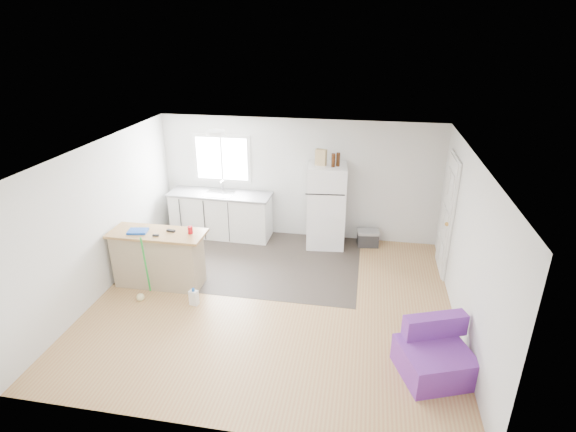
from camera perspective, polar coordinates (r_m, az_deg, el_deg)
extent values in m
cube|color=#A46E45|center=(7.21, -1.92, -10.76)|extent=(5.50, 5.00, 0.01)
cube|color=white|center=(6.21, -2.22, 8.02)|extent=(5.50, 5.00, 0.01)
cube|color=silver|center=(8.91, 1.32, 4.68)|extent=(5.50, 0.01, 2.40)
cube|color=silver|center=(4.56, -8.90, -15.29)|extent=(5.50, 0.01, 2.40)
cube|color=silver|center=(7.65, -22.64, -0.35)|extent=(0.01, 5.00, 2.40)
cube|color=silver|center=(6.65, 21.83, -3.70)|extent=(0.01, 5.00, 2.40)
cube|color=#322B25|center=(8.40, -5.01, -5.51)|extent=(4.05, 2.50, 0.00)
cube|color=white|center=(9.15, -8.38, 7.24)|extent=(1.18, 0.04, 0.98)
cube|color=white|center=(9.13, -8.42, 7.20)|extent=(1.05, 0.01, 0.85)
cube|color=white|center=(9.13, -8.43, 7.20)|extent=(0.03, 0.02, 0.85)
cube|color=white|center=(8.11, 19.55, 0.01)|extent=(0.05, 0.82, 2.03)
cube|color=white|center=(8.11, 19.62, 0.04)|extent=(0.03, 0.92, 2.10)
sphere|color=gold|center=(7.82, 19.53, -0.97)|extent=(0.07, 0.07, 0.07)
cylinder|color=white|center=(7.66, -9.21, 10.35)|extent=(0.30, 0.30, 0.07)
cube|color=white|center=(9.23, -8.47, 0.07)|extent=(2.02, 0.65, 0.88)
cube|color=gray|center=(9.06, -8.64, 2.75)|extent=(2.08, 0.70, 0.04)
cube|color=silver|center=(9.04, -8.70, 2.68)|extent=(0.56, 0.43, 0.06)
cube|color=tan|center=(7.72, -16.09, -5.32)|extent=(1.41, 0.51, 0.91)
cube|color=#AD804A|center=(7.50, -16.29, -2.14)|extent=(1.55, 0.60, 0.04)
cube|color=white|center=(8.64, 4.88, 1.28)|extent=(0.78, 0.73, 1.63)
cube|color=black|center=(8.20, 4.73, 2.73)|extent=(0.72, 0.08, 0.02)
cube|color=silver|center=(8.15, 2.76, 4.24)|extent=(0.03, 0.02, 0.29)
cube|color=silver|center=(8.41, 2.67, -0.38)|extent=(0.03, 0.02, 0.57)
cube|color=#2A2A2D|center=(8.96, 10.09, -2.93)|extent=(0.43, 0.32, 0.27)
cube|color=gray|center=(8.89, 10.17, -2.00)|extent=(0.45, 0.34, 0.05)
cube|color=#70309E|center=(6.09, 18.07, -17.17)|extent=(1.03, 1.00, 0.38)
cube|color=#70309E|center=(6.11, 18.15, -13.04)|extent=(0.83, 0.47, 0.29)
cube|color=white|center=(7.21, -11.86, -10.12)|extent=(0.15, 0.12, 0.24)
cylinder|color=#174FA4|center=(7.13, -11.95, -9.15)|extent=(0.05, 0.05, 0.05)
cylinder|color=green|center=(7.34, -17.62, -5.99)|extent=(0.14, 0.29, 1.09)
sphere|color=beige|center=(7.57, -18.24, -9.76)|extent=(0.12, 0.12, 0.12)
cylinder|color=red|center=(7.30, -12.31, -1.75)|extent=(0.08, 0.08, 0.12)
cube|color=#1243AE|center=(7.58, -18.53, -1.84)|extent=(0.33, 0.27, 0.04)
cube|color=black|center=(7.46, -14.66, -1.81)|extent=(0.15, 0.07, 0.03)
cube|color=black|center=(7.36, -16.45, -2.37)|extent=(0.11, 0.06, 0.03)
cube|color=tan|center=(8.31, 4.21, 7.43)|extent=(0.22, 0.15, 0.30)
cylinder|color=#381B0A|center=(8.24, 5.77, 7.06)|extent=(0.07, 0.07, 0.25)
cylinder|color=#381B0A|center=(8.30, 6.38, 7.14)|extent=(0.08, 0.08, 0.25)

